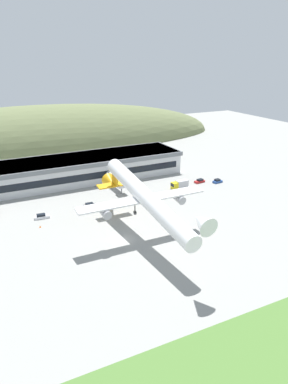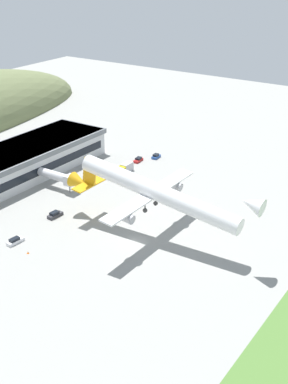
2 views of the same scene
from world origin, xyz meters
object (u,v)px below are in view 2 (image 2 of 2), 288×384
object	(u,v)px
service_car_3	(15,241)
box_truck	(125,168)
jetway_1	(59,177)
cargo_airplane	(154,192)
service_car_2	(138,160)
service_car_0	(55,215)
traffic_cone_0	(28,252)
service_car_1	(156,156)

from	to	relation	value
service_car_3	box_truck	size ratio (longest dim) A/B	0.71
jetway_1	cargo_airplane	bearing A→B (deg)	-102.21
service_car_2	box_truck	world-z (taller)	box_truck
service_car_0	jetway_1	bearing A→B (deg)	38.04
box_truck	traffic_cone_0	distance (m)	54.56
cargo_airplane	service_car_1	bearing A→B (deg)	32.10
service_car_3	jetway_1	bearing A→B (deg)	22.81
jetway_1	traffic_cone_0	world-z (taller)	jetway_1
service_car_0	service_car_1	size ratio (longest dim) A/B	1.20
traffic_cone_0	service_car_1	bearing A→B (deg)	7.20
cargo_airplane	service_car_1	size ratio (longest dim) A/B	14.22
jetway_1	box_truck	distance (m)	23.34
service_car_2	service_car_3	size ratio (longest dim) A/B	0.92
jetway_1	service_car_2	distance (m)	32.73
service_car_1	traffic_cone_0	xyz separation A→B (m)	(-69.99, -8.84, -0.34)
jetway_1	service_car_0	world-z (taller)	jetway_1
box_truck	traffic_cone_0	xyz separation A→B (m)	(-53.60, -10.15, -1.12)
jetway_1	traffic_cone_0	bearing A→B (deg)	-149.57
jetway_1	box_truck	bearing A→B (deg)	-22.03
service_car_1	service_car_2	size ratio (longest dim) A/B	0.89
jetway_1	service_car_2	size ratio (longest dim) A/B	3.16
jetway_1	service_car_1	size ratio (longest dim) A/B	3.57
cargo_airplane	service_car_0	xyz separation A→B (m)	(-5.92, 27.84, -11.43)
jetway_1	service_car_1	distance (m)	39.33
cargo_airplane	traffic_cone_0	size ratio (longest dim) A/B	93.44
traffic_cone_0	jetway_1	bearing A→B (deg)	30.43
jetway_1	service_car_2	world-z (taller)	jetway_1
jetway_1	cargo_airplane	distance (m)	40.80
service_car_3	traffic_cone_0	bearing A→B (deg)	-106.47
cargo_airplane	service_car_0	bearing A→B (deg)	102.01
service_car_1	traffic_cone_0	world-z (taller)	service_car_1
jetway_1	box_truck	size ratio (longest dim) A/B	2.08
jetway_1	service_car_2	xyz separation A→B (m)	(31.85, -6.73, -3.41)
service_car_1	box_truck	bearing A→B (deg)	175.44
service_car_3	service_car_0	bearing A→B (deg)	5.36
cargo_airplane	box_truck	world-z (taller)	cargo_airplane
cargo_airplane	service_car_1	distance (m)	55.90
box_truck	service_car_1	bearing A→B (deg)	-4.56
service_car_0	cargo_airplane	bearing A→B (deg)	-77.99
service_car_3	box_truck	xyz separation A→B (m)	(51.79, 4.04, 0.80)
jetway_1	traffic_cone_0	xyz separation A→B (m)	(-32.10, -18.85, -3.71)
service_car_0	service_car_1	xyz separation A→B (m)	(52.27, 1.24, -0.02)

